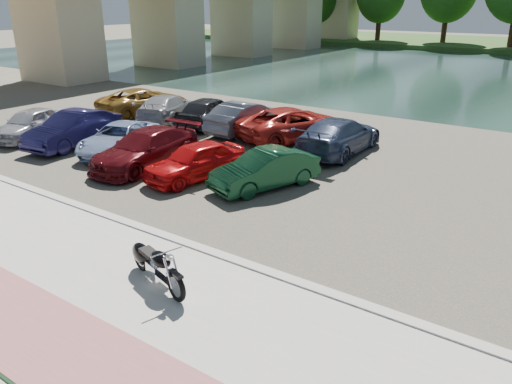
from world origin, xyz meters
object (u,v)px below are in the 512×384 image
car_1 (74,129)px  car_2 (120,138)px  motorcycle (153,263)px  car_0 (30,124)px

car_1 → car_2: car_1 is taller
motorcycle → car_0: (-14.03, 5.83, 0.18)m
car_0 → car_2: bearing=-7.5°
car_0 → motorcycle: bearing=-38.7°
motorcycle → car_2: (-8.80, 6.63, 0.10)m
car_0 → car_2: 5.29m
motorcycle → car_1: (-11.29, 6.20, 0.24)m
motorcycle → car_0: 15.19m
motorcycle → car_2: size_ratio=0.51×
car_0 → car_2: size_ratio=0.92×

